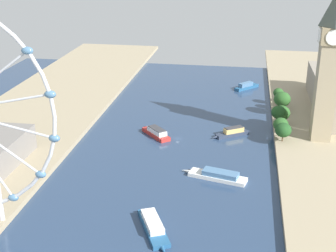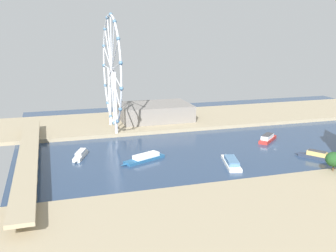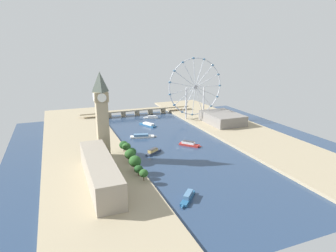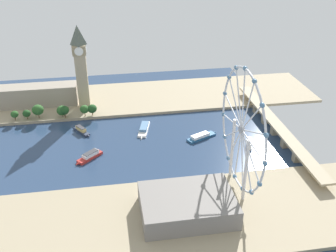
{
  "view_description": "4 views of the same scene",
  "coord_description": "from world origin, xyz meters",
  "px_view_note": "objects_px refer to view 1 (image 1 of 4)",
  "views": [
    {
      "loc": [
        -40.27,
        282.22,
        121.25
      ],
      "look_at": [
        3.55,
        17.36,
        15.25
      ],
      "focal_mm": 51.42,
      "sensor_mm": 36.0,
      "label": 1
    },
    {
      "loc": [
        -256.31,
        163.84,
        87.48
      ],
      "look_at": [
        14.28,
        81.68,
        18.48
      ],
      "focal_mm": 42.59,
      "sensor_mm": 36.0,
      "label": 2
    },
    {
      "loc": [
        -132.89,
        -303.11,
        118.12
      ],
      "look_at": [
        -2.91,
        23.79,
        20.16
      ],
      "focal_mm": 31.04,
      "sensor_mm": 36.0,
      "label": 3
    },
    {
      "loc": [
        319.84,
        17.52,
        192.59
      ],
      "look_at": [
        -13.66,
        72.96,
        10.95
      ],
      "focal_mm": 42.6,
      "sensor_mm": 36.0,
      "label": 4
    }
  ],
  "objects_px": {
    "clock_tower": "(328,66)",
    "tour_boat_5": "(232,132)",
    "tour_boat_1": "(156,133)",
    "parliament_block": "(330,93)",
    "tour_boat_2": "(218,176)",
    "tour_boat_0": "(153,226)",
    "tour_boat_3": "(247,86)"
  },
  "relations": [
    {
      "from": "clock_tower",
      "to": "tour_boat_5",
      "type": "distance_m",
      "value": 72.38
    },
    {
      "from": "tour_boat_1",
      "to": "clock_tower",
      "type": "bearing_deg",
      "value": -128.86
    },
    {
      "from": "parliament_block",
      "to": "tour_boat_2",
      "type": "height_order",
      "value": "parliament_block"
    },
    {
      "from": "tour_boat_0",
      "to": "tour_boat_3",
      "type": "xyz_separation_m",
      "value": [
        -38.21,
        -221.57,
        0.32
      ]
    },
    {
      "from": "clock_tower",
      "to": "parliament_block",
      "type": "distance_m",
      "value": 72.09
    },
    {
      "from": "tour_boat_0",
      "to": "tour_boat_3",
      "type": "distance_m",
      "value": 224.84
    },
    {
      "from": "tour_boat_3",
      "to": "tour_boat_5",
      "type": "distance_m",
      "value": 107.6
    },
    {
      "from": "tour_boat_0",
      "to": "tour_boat_2",
      "type": "bearing_deg",
      "value": 129.59
    },
    {
      "from": "tour_boat_3",
      "to": "parliament_block",
      "type": "bearing_deg",
      "value": -86.83
    },
    {
      "from": "tour_boat_1",
      "to": "tour_boat_2",
      "type": "relative_size",
      "value": 0.67
    },
    {
      "from": "tour_boat_1",
      "to": "tour_boat_5",
      "type": "height_order",
      "value": "tour_boat_5"
    },
    {
      "from": "clock_tower",
      "to": "tour_boat_5",
      "type": "relative_size",
      "value": 3.76
    },
    {
      "from": "tour_boat_3",
      "to": "tour_boat_5",
      "type": "bearing_deg",
      "value": -142.1
    },
    {
      "from": "clock_tower",
      "to": "tour_boat_1",
      "type": "relative_size",
      "value": 3.65
    },
    {
      "from": "tour_boat_3",
      "to": "tour_boat_5",
      "type": "relative_size",
      "value": 0.99
    },
    {
      "from": "clock_tower",
      "to": "tour_boat_0",
      "type": "distance_m",
      "value": 148.03
    },
    {
      "from": "parliament_block",
      "to": "tour_boat_3",
      "type": "bearing_deg",
      "value": -39.09
    },
    {
      "from": "tour_boat_3",
      "to": "tour_boat_2",
      "type": "bearing_deg",
      "value": -142.22
    },
    {
      "from": "clock_tower",
      "to": "tour_boat_3",
      "type": "height_order",
      "value": "clock_tower"
    },
    {
      "from": "parliament_block",
      "to": "tour_boat_1",
      "type": "xyz_separation_m",
      "value": [
        117.15,
        66.68,
        -11.79
      ]
    },
    {
      "from": "parliament_block",
      "to": "tour_boat_5",
      "type": "height_order",
      "value": "parliament_block"
    },
    {
      "from": "tour_boat_2",
      "to": "clock_tower",
      "type": "bearing_deg",
      "value": -121.06
    },
    {
      "from": "tour_boat_0",
      "to": "tour_boat_1",
      "type": "relative_size",
      "value": 1.38
    },
    {
      "from": "tour_boat_0",
      "to": "tour_boat_1",
      "type": "bearing_deg",
      "value": 164.98
    },
    {
      "from": "parliament_block",
      "to": "tour_boat_0",
      "type": "height_order",
      "value": "parliament_block"
    },
    {
      "from": "tour_boat_1",
      "to": "tour_boat_5",
      "type": "bearing_deg",
      "value": -122.42
    },
    {
      "from": "tour_boat_2",
      "to": "tour_boat_1",
      "type": "bearing_deg",
      "value": -36.16
    },
    {
      "from": "clock_tower",
      "to": "tour_boat_3",
      "type": "relative_size",
      "value": 3.81
    },
    {
      "from": "clock_tower",
      "to": "tour_boat_2",
      "type": "distance_m",
      "value": 96.44
    },
    {
      "from": "parliament_block",
      "to": "tour_boat_5",
      "type": "relative_size",
      "value": 4.42
    },
    {
      "from": "tour_boat_0",
      "to": "tour_boat_2",
      "type": "xyz_separation_m",
      "value": [
        -24.99,
        -52.87,
        0.02
      ]
    },
    {
      "from": "tour_boat_2",
      "to": "tour_boat_5",
      "type": "distance_m",
      "value": 61.62
    }
  ]
}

